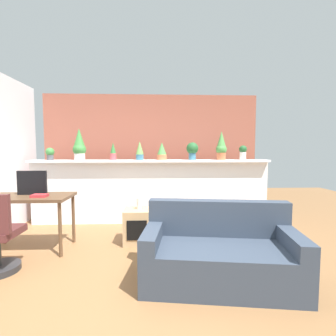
% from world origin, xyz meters
% --- Properties ---
extents(ground_plane, '(12.00, 12.00, 0.00)m').
position_xyz_m(ground_plane, '(0.00, 0.00, 0.00)').
color(ground_plane, brown).
extents(divider_wall, '(4.37, 0.16, 1.15)m').
position_xyz_m(divider_wall, '(0.00, 2.00, 0.57)').
color(divider_wall, white).
rests_on(divider_wall, ground).
extents(plant_shelf, '(4.37, 0.32, 0.04)m').
position_xyz_m(plant_shelf, '(0.00, 1.96, 1.17)').
color(plant_shelf, white).
rests_on(plant_shelf, divider_wall).
extents(brick_wall_behind, '(4.37, 0.10, 2.50)m').
position_xyz_m(brick_wall_behind, '(0.00, 2.60, 1.25)').
color(brick_wall_behind, '#9E5442').
rests_on(brick_wall_behind, ground).
extents(potted_plant_0, '(0.15, 0.15, 0.22)m').
position_xyz_m(potted_plant_0, '(-1.81, 1.92, 1.31)').
color(potted_plant_0, '#4C4C51').
rests_on(potted_plant_0, plant_shelf).
extents(potted_plant_1, '(0.23, 0.23, 0.57)m').
position_xyz_m(potted_plant_1, '(-1.29, 1.94, 1.45)').
color(potted_plant_1, silver).
rests_on(potted_plant_1, plant_shelf).
extents(potted_plant_2, '(0.12, 0.12, 0.32)m').
position_xyz_m(potted_plant_2, '(-0.70, 1.99, 1.34)').
color(potted_plant_2, '#B7474C').
rests_on(potted_plant_2, plant_shelf).
extents(potted_plant_3, '(0.14, 0.14, 0.34)m').
position_xyz_m(potted_plant_3, '(-0.21, 1.95, 1.36)').
color(potted_plant_3, '#386B84').
rests_on(potted_plant_3, plant_shelf).
extents(potted_plant_4, '(0.18, 0.18, 0.32)m').
position_xyz_m(potted_plant_4, '(0.20, 1.99, 1.34)').
color(potted_plant_4, '#C66B42').
rests_on(potted_plant_4, plant_shelf).
extents(potted_plant_5, '(0.22, 0.22, 0.32)m').
position_xyz_m(potted_plant_5, '(0.77, 1.97, 1.37)').
color(potted_plant_5, '#386B84').
rests_on(potted_plant_5, plant_shelf).
extents(potted_plant_6, '(0.20, 0.20, 0.53)m').
position_xyz_m(potted_plant_6, '(1.30, 1.94, 1.43)').
color(potted_plant_6, '#C66B42').
rests_on(potted_plant_6, plant_shelf).
extents(potted_plant_7, '(0.14, 0.14, 0.27)m').
position_xyz_m(potted_plant_7, '(1.72, 1.97, 1.33)').
color(potted_plant_7, silver).
rests_on(potted_plant_7, plant_shelf).
extents(desk, '(1.10, 0.60, 0.75)m').
position_xyz_m(desk, '(-1.63, 0.80, 0.67)').
color(desk, brown).
rests_on(desk, ground).
extents(tv_monitor, '(0.39, 0.04, 0.33)m').
position_xyz_m(tv_monitor, '(-1.62, 0.88, 0.92)').
color(tv_monitor, black).
rests_on(tv_monitor, desk).
extents(side_cube_shelf, '(0.40, 0.41, 0.50)m').
position_xyz_m(side_cube_shelf, '(-0.18, 0.98, 0.25)').
color(side_cube_shelf, tan).
rests_on(side_cube_shelf, ground).
extents(vase_on_shelf, '(0.07, 0.07, 0.16)m').
position_xyz_m(vase_on_shelf, '(-0.16, 1.01, 0.58)').
color(vase_on_shelf, silver).
rests_on(vase_on_shelf, side_cube_shelf).
extents(book_on_desk, '(0.19, 0.14, 0.04)m').
position_xyz_m(book_on_desk, '(-1.44, 0.70, 0.77)').
color(book_on_desk, '#B22D33').
rests_on(book_on_desk, desk).
extents(couch, '(1.65, 0.97, 0.80)m').
position_xyz_m(couch, '(0.76, -0.11, 0.28)').
color(couch, '#333D4C').
rests_on(couch, ground).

